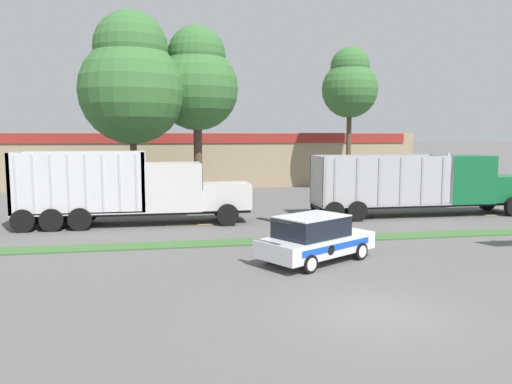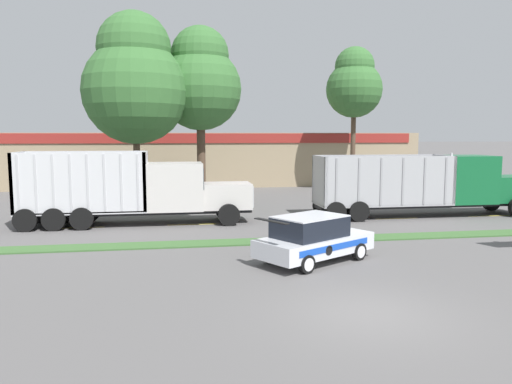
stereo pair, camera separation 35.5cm
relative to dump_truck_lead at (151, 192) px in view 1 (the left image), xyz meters
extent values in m
plane|color=#5B5959|center=(5.80, -13.74, -1.61)|extent=(600.00, 600.00, 0.00)
cube|color=#3D6633|center=(5.80, -5.13, -1.58)|extent=(120.00, 1.21, 0.06)
cube|color=yellow|center=(-3.48, -0.52, -1.61)|extent=(2.40, 0.14, 0.01)
cube|color=yellow|center=(1.92, -0.52, -1.61)|extent=(2.40, 0.14, 0.01)
cube|color=yellow|center=(7.32, -0.52, -1.61)|extent=(2.40, 0.14, 0.01)
cube|color=yellow|center=(12.72, -0.52, -1.61)|extent=(2.40, 0.14, 0.01)
cube|color=yellow|center=(18.12, -0.52, -1.61)|extent=(2.40, 0.14, 0.01)
cube|color=black|center=(-0.69, 0.00, -0.99)|extent=(11.24, 1.28, 0.18)
cube|color=silver|center=(3.70, 0.00, -0.26)|extent=(2.45, 1.91, 1.28)
cube|color=#B7B7BC|center=(4.96, 0.00, -0.26)|extent=(0.06, 1.63, 1.09)
cube|color=silver|center=(1.12, 0.00, 0.26)|extent=(2.70, 2.33, 2.33)
cube|color=black|center=(2.49, 0.00, 0.67)|extent=(0.04, 1.98, 1.05)
cylinder|color=silver|center=(-0.33, -0.75, 0.87)|extent=(0.14, 0.14, 1.21)
cube|color=silver|center=(-3.27, 0.00, -0.84)|extent=(6.09, 2.33, 0.12)
cube|color=silver|center=(-0.31, 0.00, 0.59)|extent=(0.16, 2.33, 2.85)
cube|color=silver|center=(-6.23, 0.00, 0.59)|extent=(0.16, 2.33, 2.85)
cube|color=silver|center=(-3.27, -1.08, 0.59)|extent=(6.09, 0.16, 2.85)
cube|color=silver|center=(-3.27, 1.09, 0.59)|extent=(6.09, 0.16, 2.85)
cube|color=#BCBCC1|center=(-5.93, -1.18, 0.59)|extent=(0.10, 0.04, 2.71)
cube|color=#BCBCC1|center=(-5.17, -1.18, 0.59)|extent=(0.10, 0.04, 2.71)
cube|color=#BCBCC1|center=(-4.41, -1.18, 0.59)|extent=(0.10, 0.04, 2.71)
cube|color=#BCBCC1|center=(-3.65, -1.18, 0.59)|extent=(0.10, 0.04, 2.71)
cube|color=#BCBCC1|center=(-2.89, -1.18, 0.59)|extent=(0.10, 0.04, 2.71)
cube|color=#BCBCC1|center=(-2.13, -1.18, 0.59)|extent=(0.10, 0.04, 2.71)
cube|color=#BCBCC1|center=(-1.37, -1.18, 0.59)|extent=(0.10, 0.04, 2.71)
cube|color=#BCBCC1|center=(-0.61, -1.18, 0.59)|extent=(0.10, 0.04, 2.71)
cylinder|color=black|center=(3.70, -1.14, -1.08)|extent=(1.07, 0.30, 1.07)
cylinder|color=black|center=(3.70, 1.15, -1.08)|extent=(1.07, 0.30, 1.07)
cylinder|color=black|center=(-5.71, -1.14, -1.08)|extent=(1.07, 0.30, 1.07)
cylinder|color=black|center=(-5.71, 1.15, -1.08)|extent=(1.07, 0.30, 1.07)
cylinder|color=black|center=(-4.47, -1.14, -1.08)|extent=(1.07, 0.30, 1.07)
cylinder|color=black|center=(-4.47, 1.15, -1.08)|extent=(1.07, 0.30, 1.07)
cylinder|color=black|center=(-3.22, -1.14, -1.08)|extent=(1.07, 0.30, 1.07)
cylinder|color=black|center=(-3.22, 1.15, -1.08)|extent=(1.07, 0.30, 1.07)
cube|color=black|center=(14.59, 0.10, -0.99)|extent=(12.03, 1.31, 0.18)
cube|color=#146033|center=(19.48, 0.10, -0.19)|extent=(2.24, 1.95, 1.43)
cube|color=#146033|center=(17.05, 0.10, 0.39)|extent=(2.62, 2.38, 2.59)
cube|color=black|center=(18.38, 0.10, 0.85)|extent=(0.04, 2.02, 1.17)
cylinder|color=silver|center=(15.64, -0.67, 1.13)|extent=(0.14, 0.14, 1.48)
cube|color=#ADADB2|center=(12.16, 0.10, -0.84)|extent=(7.17, 2.38, 0.12)
cube|color=#ADADB2|center=(15.66, 0.10, 0.44)|extent=(0.16, 2.38, 2.57)
cube|color=#ADADB2|center=(8.65, 0.10, 0.44)|extent=(0.16, 2.38, 2.57)
cube|color=#ADADB2|center=(12.16, -1.01, 0.44)|extent=(7.17, 0.16, 2.57)
cube|color=#ADADB2|center=(12.16, 1.21, 0.44)|extent=(7.17, 0.16, 2.57)
cube|color=#99999E|center=(9.17, -1.11, 0.44)|extent=(0.10, 0.04, 2.44)
cube|color=#99999E|center=(10.36, -1.11, 0.44)|extent=(0.10, 0.04, 2.44)
cube|color=#99999E|center=(11.56, -1.11, 0.44)|extent=(0.10, 0.04, 2.44)
cube|color=#99999E|center=(12.75, -1.11, 0.44)|extent=(0.10, 0.04, 2.44)
cube|color=#99999E|center=(13.95, -1.11, 0.44)|extent=(0.10, 0.04, 2.44)
cube|color=#99999E|center=(15.14, -1.11, 0.44)|extent=(0.10, 0.04, 2.44)
cylinder|color=black|center=(19.48, 1.27, -1.08)|extent=(1.06, 0.30, 1.06)
cylinder|color=black|center=(9.17, -1.07, -1.08)|extent=(1.06, 0.30, 1.06)
cylinder|color=black|center=(9.17, 1.27, -1.08)|extent=(1.06, 0.30, 1.06)
cylinder|color=black|center=(10.41, -1.07, -1.08)|extent=(1.06, 0.30, 1.06)
cylinder|color=black|center=(10.41, 1.27, -1.08)|extent=(1.06, 0.30, 1.06)
cube|color=silver|center=(5.92, -8.55, -1.00)|extent=(4.67, 3.85, 0.61)
cube|color=black|center=(5.70, -8.68, -0.35)|extent=(2.89, 2.64, 0.70)
cube|color=silver|center=(5.70, -8.68, 0.02)|extent=(2.89, 2.64, 0.04)
cube|color=black|center=(4.16, -9.62, 0.06)|extent=(0.95, 1.38, 0.03)
cube|color=blue|center=(6.41, -9.36, -0.94)|extent=(2.96, 1.81, 0.21)
cylinder|color=black|center=(6.13, -9.53, -1.00)|extent=(0.29, 0.18, 0.33)
cylinder|color=black|center=(7.53, -8.62, -1.31)|extent=(0.63, 0.49, 0.61)
cylinder|color=silver|center=(7.58, -8.71, -1.31)|extent=(0.37, 0.23, 0.43)
cylinder|color=black|center=(6.60, -7.09, -1.31)|extent=(0.63, 0.49, 0.61)
cylinder|color=silver|center=(6.54, -7.00, -1.31)|extent=(0.37, 0.23, 0.43)
cylinder|color=black|center=(5.24, -10.01, -1.31)|extent=(0.63, 0.49, 0.61)
cylinder|color=silver|center=(5.29, -10.10, -1.31)|extent=(0.37, 0.23, 0.43)
cylinder|color=black|center=(4.31, -8.48, -1.31)|extent=(0.63, 0.49, 0.61)
cylinder|color=silver|center=(4.25, -8.39, -1.31)|extent=(0.37, 0.23, 0.43)
cube|color=#9E896B|center=(3.37, 22.27, 0.69)|extent=(38.27, 12.00, 4.61)
cube|color=maroon|center=(3.37, 16.22, 2.55)|extent=(36.36, 0.10, 0.80)
cylinder|color=brown|center=(-1.16, 6.35, 1.03)|extent=(0.41, 0.41, 5.30)
sphere|color=#386B33|center=(-1.16, 6.35, 5.43)|extent=(6.36, 6.36, 6.36)
sphere|color=#386B33|center=(-1.16, 6.35, 7.97)|extent=(4.45, 4.45, 4.45)
cylinder|color=brown|center=(2.87, 7.88, 1.35)|extent=(0.56, 0.56, 5.92)
sphere|color=#386B33|center=(2.87, 7.88, 5.78)|extent=(5.35, 5.35, 5.35)
sphere|color=#386B33|center=(2.87, 7.88, 7.92)|extent=(3.75, 3.75, 3.75)
cylinder|color=brown|center=(15.15, 12.81, 1.77)|extent=(0.39, 0.39, 6.77)
sphere|color=#386B33|center=(15.15, 12.81, 6.36)|extent=(4.40, 4.40, 4.40)
sphere|color=#386B33|center=(15.15, 12.81, 8.12)|extent=(3.08, 3.08, 3.08)
camera|label=1|loc=(0.75, -25.09, 2.81)|focal=35.00mm
camera|label=2|loc=(1.10, -25.15, 2.81)|focal=35.00mm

